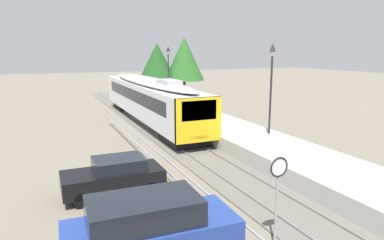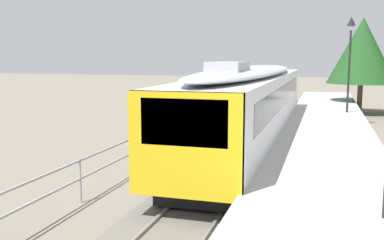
{
  "view_description": "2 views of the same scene",
  "coord_description": "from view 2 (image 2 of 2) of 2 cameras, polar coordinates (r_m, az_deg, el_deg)",
  "views": [
    {
      "loc": [
        -8.02,
        3.03,
        5.77
      ],
      "look_at": [
        0.0,
        21.14,
        1.8
      ],
      "focal_mm": 32.19,
      "sensor_mm": 36.0,
      "label": 1
    },
    {
      "loc": [
        3.13,
        10.43,
        4.04
      ],
      "look_at": [
        -1.0,
        24.14,
        2.0
      ],
      "focal_mm": 41.54,
      "sensor_mm": 36.0,
      "label": 2
    }
  ],
  "objects": [
    {
      "name": "track_rails",
      "position": [
        12.64,
        1.56,
        -10.38
      ],
      "size": [
        3.2,
        60.0,
        0.14
      ],
      "color": "#6B665B",
      "rests_on": "ground"
    },
    {
      "name": "tree_behind_carpark",
      "position": [
        33.86,
        21.01,
        8.31
      ],
      "size": [
        4.75,
        4.75,
        6.79
      ],
      "color": "brown",
      "rests_on": "ground"
    },
    {
      "name": "ground_plane",
      "position": [
        13.7,
        -10.8,
        -9.19
      ],
      "size": [
        160.0,
        160.0,
        0.0
      ],
      "primitive_type": "plane",
      "color": "slate"
    },
    {
      "name": "platform_lamp_far_end",
      "position": [
        26.68,
        19.64,
        8.9
      ],
      "size": [
        0.34,
        0.34,
        5.35
      ],
      "color": "#232328",
      "rests_on": "station_platform"
    },
    {
      "name": "commuter_train",
      "position": [
        19.64,
        7.52,
        2.51
      ],
      "size": [
        2.82,
        19.41,
        3.74
      ],
      "color": "silver",
      "rests_on": "track_rails"
    },
    {
      "name": "station_platform",
      "position": [
        12.11,
        16.78,
        -9.49
      ],
      "size": [
        3.9,
        60.0,
        0.9
      ],
      "primitive_type": "cube",
      "color": "#B7B5AD",
      "rests_on": "ground"
    }
  ]
}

